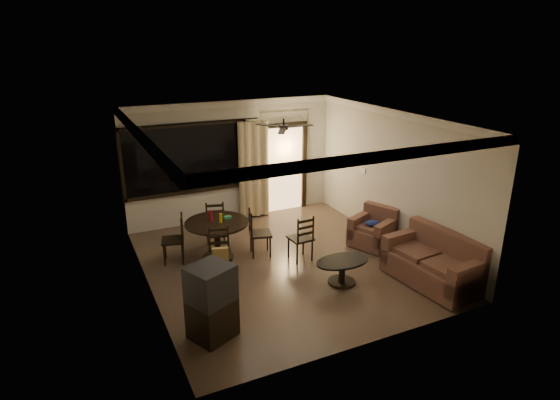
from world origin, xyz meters
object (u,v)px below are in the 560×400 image
dining_chair_west (174,248)px  sofa (435,264)px  dining_table (217,229)px  tv_cabinet (212,302)px  side_chair (301,246)px  dining_chair_east (260,241)px  coffee_table (342,268)px  armchair (374,230)px  dining_chair_south (220,263)px  dining_chair_north (216,229)px

dining_chair_west → sofa: 4.86m
dining_table → tv_cabinet: tv_cabinet is taller
dining_table → side_chair: bearing=-27.7°
dining_chair_east → coffee_table: size_ratio=0.95×
sofa → armchair: size_ratio=1.71×
dining_chair_south → side_chair: 1.67m
dining_chair_west → tv_cabinet: 2.65m
dining_table → tv_cabinet: size_ratio=1.09×
dining_chair_west → sofa: dining_chair_west is taller
dining_chair_south → coffee_table: bearing=-14.4°
dining_chair_east → side_chair: bearing=-115.7°
dining_chair_west → tv_cabinet: (-0.06, -2.64, 0.29)m
dining_table → dining_chair_east: size_ratio=1.29×
dining_chair_north → side_chair: size_ratio=1.01×
dining_chair_west → dining_chair_south: size_ratio=1.00×
dining_table → side_chair: 1.66m
dining_chair_east → sofa: size_ratio=0.54×
dining_chair_south → dining_table: bearing=89.9°
coffee_table → side_chair: side_chair is taller
tv_cabinet → side_chair: (2.31, 1.67, -0.29)m
dining_chair_north → tv_cabinet: tv_cabinet is taller
dining_table → side_chair: (1.44, -0.76, -0.33)m
armchair → coffee_table: 1.82m
dining_chair_south → tv_cabinet: 1.74m
sofa → side_chair: side_chair is taller
side_chair → sofa: bearing=130.5°
dining_table → armchair: size_ratio=1.19×
dining_chair_east → armchair: (2.34, -0.60, 0.05)m
dining_chair_south → coffee_table: 2.17m
dining_chair_north → tv_cabinet: bearing=86.2°
side_chair → dining_chair_north: bearing=-53.7°
dining_chair_east → dining_chair_west: bearing=90.0°
coffee_table → side_chair: bearing=101.7°
coffee_table → side_chair: (-0.23, 1.13, -0.01)m
dining_chair_south → armchair: bearing=15.1°
dining_chair_west → dining_chair_north: same height
dining_chair_east → dining_chair_south: same height
dining_table → dining_chair_north: bearing=75.3°
dining_table → dining_chair_west: dining_table is taller
sofa → coffee_table: bearing=149.9°
dining_table → dining_chair_north: 0.85m
dining_chair_east → side_chair: (0.64, -0.54, -0.00)m
tv_cabinet → coffee_table: size_ratio=1.13×
dining_table → sofa: size_ratio=0.70×
armchair → side_chair: size_ratio=1.10×
dining_chair_north → coffee_table: bearing=134.0°
sofa → coffee_table: sofa is taller
dining_chair_west → dining_chair_east: bearing=90.0°
dining_chair_south → sofa: dining_chair_south is taller
dining_table → tv_cabinet: (-0.87, -2.42, -0.04)m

